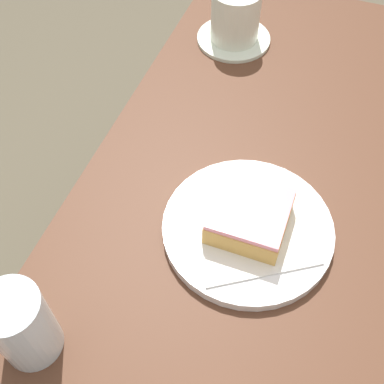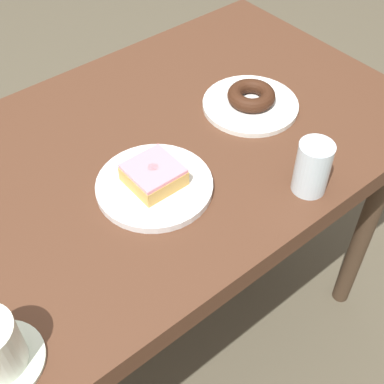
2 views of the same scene
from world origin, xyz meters
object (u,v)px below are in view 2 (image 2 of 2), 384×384
(donut_chocolate_ring, at_px, (251,96))
(donut_glazed_square, at_px, (154,175))
(plate_chocolate_ring, at_px, (250,105))
(water_glass, at_px, (312,168))
(plate_glazed_square, at_px, (154,186))

(donut_chocolate_ring, relative_size, donut_glazed_square, 1.12)
(plate_chocolate_ring, xyz_separation_m, water_glass, (-0.08, -0.24, 0.05))
(donut_chocolate_ring, bearing_deg, plate_glazed_square, -167.98)
(water_glass, bearing_deg, donut_glazed_square, 140.89)
(plate_chocolate_ring, height_order, donut_chocolate_ring, donut_chocolate_ring)
(plate_glazed_square, bearing_deg, donut_chocolate_ring, 12.02)
(donut_glazed_square, bearing_deg, plate_glazed_square, -90.00)
(plate_chocolate_ring, bearing_deg, donut_glazed_square, -167.98)
(donut_glazed_square, relative_size, water_glass, 0.87)
(plate_glazed_square, bearing_deg, donut_glazed_square, 90.00)
(plate_glazed_square, relative_size, water_glass, 2.07)
(plate_chocolate_ring, bearing_deg, water_glass, -109.45)
(plate_chocolate_ring, bearing_deg, donut_chocolate_ring, 90.00)
(plate_chocolate_ring, height_order, water_glass, water_glass)
(plate_glazed_square, bearing_deg, water_glass, -39.11)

